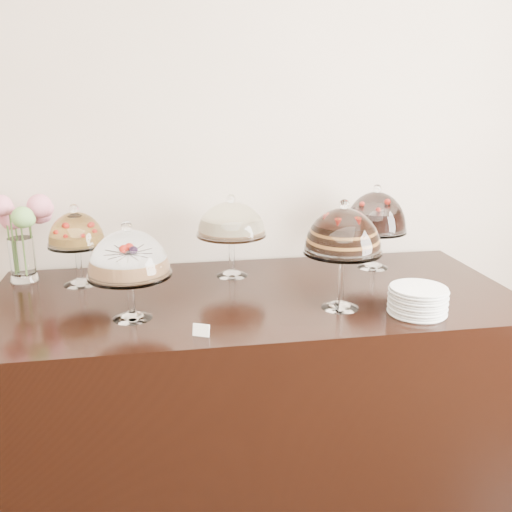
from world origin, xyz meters
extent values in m
cube|color=beige|center=(0.00, 3.00, 1.50)|extent=(5.00, 0.04, 3.00)
cube|color=black|center=(0.32, 2.45, 0.45)|extent=(2.20, 1.00, 0.90)
cone|color=white|center=(-0.17, 2.26, 0.91)|extent=(0.15, 0.15, 0.02)
cylinder|color=white|center=(-0.17, 2.26, 1.00)|extent=(0.03, 0.03, 0.14)
cylinder|color=white|center=(-0.17, 2.26, 1.07)|extent=(0.31, 0.31, 0.01)
cylinder|color=#B57F50|center=(-0.17, 2.26, 1.11)|extent=(0.26, 0.26, 0.06)
sphere|color=#B71A0E|center=(-0.11, 2.28, 1.14)|extent=(0.02, 0.02, 0.02)
sphere|color=#B71A0E|center=(-0.23, 2.31, 1.14)|extent=(0.02, 0.02, 0.02)
sphere|color=#B71A0E|center=(-0.19, 2.19, 1.14)|extent=(0.02, 0.02, 0.02)
sphere|color=white|center=(-0.17, 2.26, 1.26)|extent=(0.04, 0.04, 0.04)
cone|color=white|center=(0.63, 2.23, 0.91)|extent=(0.15, 0.15, 0.02)
cylinder|color=white|center=(0.63, 2.23, 1.02)|extent=(0.03, 0.03, 0.20)
cylinder|color=white|center=(0.63, 2.23, 1.13)|extent=(0.30, 0.30, 0.01)
cylinder|color=black|center=(0.63, 2.23, 1.19)|extent=(0.22, 0.22, 0.10)
sphere|color=#B71A0E|center=(0.69, 2.25, 1.25)|extent=(0.02, 0.02, 0.02)
sphere|color=#B71A0E|center=(0.63, 2.30, 1.25)|extent=(0.02, 0.02, 0.02)
sphere|color=#B71A0E|center=(0.58, 2.25, 1.25)|extent=(0.02, 0.02, 0.02)
sphere|color=#B71A0E|center=(0.60, 2.19, 1.25)|extent=(0.02, 0.02, 0.02)
sphere|color=#B71A0E|center=(0.67, 2.18, 1.25)|extent=(0.02, 0.02, 0.02)
sphere|color=white|center=(0.63, 2.23, 1.31)|extent=(0.04, 0.04, 0.04)
cone|color=white|center=(0.26, 2.71, 0.91)|extent=(0.15, 0.15, 0.02)
cylinder|color=white|center=(0.26, 2.71, 1.01)|extent=(0.03, 0.03, 0.17)
cylinder|color=white|center=(0.26, 2.71, 1.10)|extent=(0.32, 0.32, 0.01)
cylinder|color=beige|center=(0.26, 2.71, 1.14)|extent=(0.26, 0.26, 0.07)
sphere|color=white|center=(0.26, 2.71, 1.26)|extent=(0.04, 0.04, 0.04)
cone|color=white|center=(0.96, 2.72, 0.91)|extent=(0.15, 0.15, 0.02)
cylinder|color=white|center=(0.96, 2.72, 1.00)|extent=(0.03, 0.03, 0.16)
cylinder|color=white|center=(0.96, 2.72, 1.09)|extent=(0.30, 0.30, 0.01)
cylinder|color=black|center=(0.96, 2.72, 1.14)|extent=(0.23, 0.23, 0.09)
sphere|color=#B71A0E|center=(1.02, 2.74, 1.19)|extent=(0.02, 0.02, 0.02)
sphere|color=#B71A0E|center=(0.91, 2.76, 1.19)|extent=(0.02, 0.02, 0.02)
sphere|color=#B71A0E|center=(0.94, 2.66, 1.19)|extent=(0.02, 0.02, 0.02)
sphere|color=white|center=(0.96, 2.72, 1.29)|extent=(0.04, 0.04, 0.04)
cone|color=white|center=(-0.41, 2.70, 0.91)|extent=(0.15, 0.15, 0.02)
cylinder|color=white|center=(-0.41, 2.70, 1.00)|extent=(0.03, 0.03, 0.15)
cylinder|color=white|center=(-0.41, 2.70, 1.08)|extent=(0.25, 0.25, 0.01)
cylinder|color=#AF7E33|center=(-0.41, 2.70, 1.11)|extent=(0.20, 0.20, 0.04)
sphere|color=#B71A0E|center=(-0.36, 2.72, 1.14)|extent=(0.02, 0.02, 0.02)
sphere|color=#B71A0E|center=(-0.40, 2.76, 1.14)|extent=(0.02, 0.02, 0.02)
sphere|color=#B71A0E|center=(-0.46, 2.74, 1.14)|extent=(0.02, 0.02, 0.02)
sphere|color=#B71A0E|center=(-0.47, 2.69, 1.14)|extent=(0.02, 0.02, 0.02)
sphere|color=#B71A0E|center=(-0.43, 2.65, 1.14)|extent=(0.02, 0.02, 0.02)
sphere|color=#B71A0E|center=(-0.37, 2.67, 1.14)|extent=(0.02, 0.02, 0.02)
sphere|color=white|center=(-0.41, 2.70, 1.24)|extent=(0.04, 0.04, 0.04)
cylinder|color=white|center=(-0.67, 2.80, 1.00)|extent=(0.11, 0.11, 0.20)
cylinder|color=#476B2D|center=(-0.62, 2.81, 1.09)|extent=(0.01, 0.01, 0.29)
sphere|color=pink|center=(-0.58, 2.82, 1.23)|extent=(0.11, 0.11, 0.11)
cylinder|color=#476B2D|center=(-0.64, 2.85, 1.06)|extent=(0.01, 0.01, 0.25)
sphere|color=pink|center=(-0.60, 2.90, 1.19)|extent=(0.10, 0.10, 0.10)
cylinder|color=#476B2D|center=(-0.69, 2.83, 1.06)|extent=(0.01, 0.01, 0.24)
sphere|color=pink|center=(-0.71, 2.85, 1.18)|extent=(0.10, 0.10, 0.10)
cylinder|color=#476B2D|center=(-0.72, 2.80, 1.10)|extent=(0.01, 0.01, 0.31)
cylinder|color=#476B2D|center=(-0.69, 2.77, 1.10)|extent=(0.01, 0.01, 0.32)
sphere|color=pink|center=(-0.72, 2.74, 1.26)|extent=(0.09, 0.09, 0.09)
cylinder|color=#476B2D|center=(-0.65, 2.74, 1.08)|extent=(0.01, 0.01, 0.27)
sphere|color=#669B4B|center=(-0.62, 2.68, 1.21)|extent=(0.09, 0.09, 0.09)
cylinder|color=white|center=(0.91, 2.12, 0.90)|extent=(0.22, 0.22, 0.01)
cylinder|color=white|center=(0.91, 2.12, 0.92)|extent=(0.21, 0.21, 0.01)
cylinder|color=white|center=(0.91, 2.12, 0.93)|extent=(0.22, 0.22, 0.01)
cylinder|color=white|center=(0.91, 2.12, 0.94)|extent=(0.21, 0.21, 0.01)
cylinder|color=white|center=(0.91, 2.12, 0.95)|extent=(0.22, 0.22, 0.01)
cylinder|color=white|center=(0.91, 2.12, 0.96)|extent=(0.21, 0.21, 0.01)
cylinder|color=white|center=(0.91, 2.12, 0.97)|extent=(0.22, 0.22, 0.01)
cylinder|color=white|center=(0.91, 2.12, 0.98)|extent=(0.21, 0.21, 0.01)
cylinder|color=white|center=(0.91, 2.12, 0.99)|extent=(0.22, 0.22, 0.01)
cylinder|color=white|center=(0.91, 2.12, 1.00)|extent=(0.21, 0.21, 0.01)
cube|color=white|center=(0.07, 2.05, 0.92)|extent=(0.06, 0.04, 0.04)
camera|label=1|loc=(-0.05, 0.21, 1.73)|focal=40.00mm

